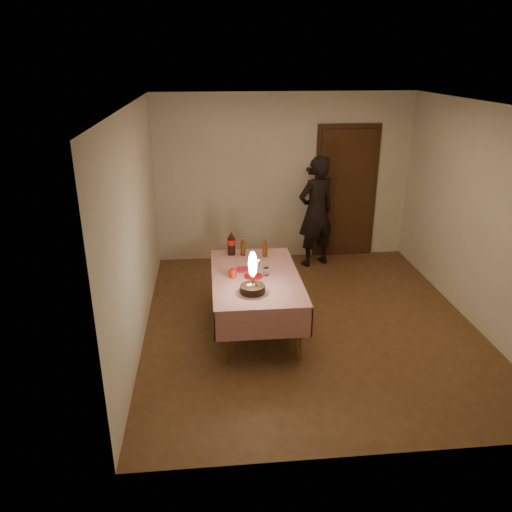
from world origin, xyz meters
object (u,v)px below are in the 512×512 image
object	(u,v)px
dining_table	(256,283)
amber_bottle_left	(243,247)
amber_bottle_right	(265,248)
photographer	(316,212)
birthday_cake	(253,283)
cola_bottle	(231,243)
red_plate	(253,276)
clear_cup	(266,271)
red_cup	(233,273)

from	to	relation	value
dining_table	amber_bottle_left	world-z (taller)	amber_bottle_left
amber_bottle_right	photographer	distance (m)	1.63
birthday_cake	cola_bottle	bearing A→B (deg)	98.23
dining_table	cola_bottle	bearing A→B (deg)	109.44
red_plate	clear_cup	bearing A→B (deg)	10.29
red_plate	cola_bottle	size ratio (longest dim) A/B	0.69
clear_cup	amber_bottle_right	bearing A→B (deg)	85.03
red_cup	cola_bottle	distance (m)	0.73
birthday_cake	red_plate	distance (m)	0.45
dining_table	cola_bottle	distance (m)	0.77
birthday_cake	red_cup	xyz separation A→B (m)	(-0.19, 0.43, -0.07)
red_cup	amber_bottle_left	xyz separation A→B (m)	(0.17, 0.68, 0.07)
cola_bottle	red_plate	bearing A→B (deg)	-73.40
clear_cup	cola_bottle	world-z (taller)	cola_bottle
red_plate	photographer	distance (m)	2.25
birthday_cake	amber_bottle_right	xyz separation A→B (m)	(0.25, 1.04, -0.00)
red_cup	photographer	xyz separation A→B (m)	(1.39, 1.93, 0.13)
birthday_cake	amber_bottle_right	distance (m)	1.07
red_plate	red_cup	bearing A→B (deg)	179.91
red_cup	photographer	world-z (taller)	photographer
red_plate	amber_bottle_right	world-z (taller)	amber_bottle_right
red_plate	cola_bottle	distance (m)	0.77
birthday_cake	cola_bottle	distance (m)	1.17
red_cup	dining_table	bearing A→B (deg)	6.16
dining_table	birthday_cake	xyz separation A→B (m)	(-0.08, -0.46, 0.21)
birthday_cake	amber_bottle_right	size ratio (longest dim) A/B	1.89
birthday_cake	cola_bottle	world-z (taller)	birthday_cake
red_cup	clear_cup	size ratio (longest dim) A/B	1.11
amber_bottle_right	red_cup	bearing A→B (deg)	-126.59
dining_table	amber_bottle_right	distance (m)	0.64
red_cup	birthday_cake	bearing A→B (deg)	-65.86
amber_bottle_left	cola_bottle	bearing A→B (deg)	164.44
birthday_cake	amber_bottle_left	xyz separation A→B (m)	(-0.02, 1.11, -0.00)
birthday_cake	amber_bottle_right	world-z (taller)	birthday_cake
dining_table	clear_cup	size ratio (longest dim) A/B	19.11
red_cup	amber_bottle_right	distance (m)	0.75
birthday_cake	photographer	bearing A→B (deg)	63.16
red_cup	amber_bottle_right	size ratio (longest dim) A/B	0.39
red_plate	amber_bottle_left	size ratio (longest dim) A/B	0.86
amber_bottle_left	photographer	size ratio (longest dim) A/B	0.15
cola_bottle	photographer	bearing A→B (deg)	41.51
dining_table	red_cup	world-z (taller)	red_cup
dining_table	birthday_cake	size ratio (longest dim) A/B	3.57
birthday_cake	photographer	xyz separation A→B (m)	(1.19, 2.36, 0.06)
red_cup	amber_bottle_left	bearing A→B (deg)	75.66
dining_table	red_plate	bearing A→B (deg)	-134.37
dining_table	amber_bottle_left	bearing A→B (deg)	98.52
cola_bottle	amber_bottle_left	bearing A→B (deg)	-15.56
clear_cup	amber_bottle_right	xyz separation A→B (m)	(0.05, 0.57, 0.07)
birthday_cake	clear_cup	size ratio (longest dim) A/B	5.36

